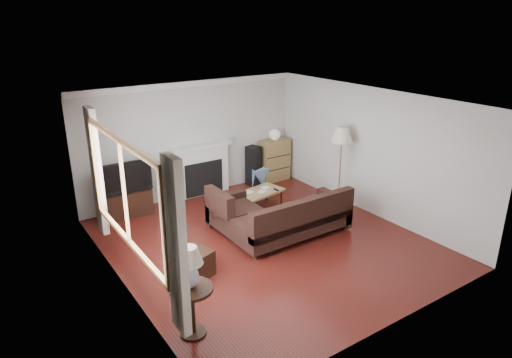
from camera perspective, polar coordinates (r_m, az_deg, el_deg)
room at (r=7.60m, az=1.26°, el=0.42°), size 5.10×5.60×2.54m
window at (r=6.30m, az=-16.15°, el=-1.70°), size 0.12×2.74×1.54m
curtain_near at (r=5.07m, az=-9.88°, el=-8.49°), size 0.10×0.35×2.10m
curtain_far at (r=7.75m, az=-19.29°, el=0.83°), size 0.10×0.35×2.10m
fireplace at (r=10.04m, az=-6.77°, el=1.13°), size 1.40×0.26×1.15m
tv_stand at (r=9.39m, az=-16.11°, el=-2.99°), size 1.02×0.46×0.51m
television at (r=9.18m, az=-16.45°, el=0.30°), size 1.10×0.14×0.63m
speaker_left at (r=9.71m, az=-10.49°, el=-0.77°), size 0.24×0.29×0.82m
speaker_right at (r=10.60m, az=-0.30°, el=1.67°), size 0.33×0.37×0.93m
bookshelf at (r=10.91m, az=2.31°, el=2.38°), size 0.72×0.34×0.99m
globe_lamp at (r=10.74m, az=2.35°, el=5.55°), size 0.26×0.26×0.26m
sectional_sofa at (r=8.17m, az=4.54°, el=-4.74°), size 2.38×1.74×0.77m
coffee_table at (r=9.37m, az=0.46°, el=-2.62°), size 1.07×0.72×0.39m
footstool at (r=7.13m, az=-7.81°, el=-10.44°), size 0.61×0.61×0.41m
floor_lamp at (r=9.44m, az=10.46°, el=1.46°), size 0.54×0.54×1.70m
side_table at (r=5.91m, az=-7.98°, el=-16.01°), size 0.54×0.54×0.68m
table_lamp at (r=5.58m, az=-8.28°, el=-10.94°), size 0.33×0.33×0.54m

